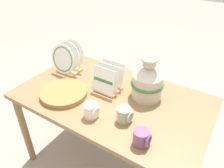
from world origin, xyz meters
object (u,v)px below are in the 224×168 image
(ceramic_vase, at_px, (148,81))
(mug_sage_glaze, at_px, (125,115))
(wicker_charger_stack, at_px, (64,93))
(mug_plum_glaze, at_px, (142,138))
(dish_rack_square_plates, at_px, (108,82))
(mug_cream_glaze, at_px, (91,111))
(dish_rack_round_plates, at_px, (67,61))

(ceramic_vase, height_order, mug_sage_glaze, ceramic_vase)
(wicker_charger_stack, distance_m, mug_plum_glaze, 0.70)
(dish_rack_square_plates, height_order, wicker_charger_stack, dish_rack_square_plates)
(mug_sage_glaze, bearing_deg, wicker_charger_stack, -179.81)
(mug_sage_glaze, xyz_separation_m, mug_cream_glaze, (-0.20, -0.08, 0.00))
(ceramic_vase, xyz_separation_m, dish_rack_square_plates, (-0.28, -0.08, -0.06))
(dish_rack_square_plates, xyz_separation_m, mug_plum_glaze, (0.45, -0.34, -0.02))
(dish_rack_round_plates, bearing_deg, mug_plum_glaze, -23.40)
(ceramic_vase, height_order, mug_cream_glaze, ceramic_vase)
(wicker_charger_stack, bearing_deg, mug_sage_glaze, 0.19)
(dish_rack_round_plates, bearing_deg, wicker_charger_stack, -54.06)
(dish_rack_square_plates, bearing_deg, mug_sage_glaze, -39.65)
(dish_rack_square_plates, relative_size, mug_sage_glaze, 2.16)
(ceramic_vase, xyz_separation_m, mug_plum_glaze, (0.17, -0.42, -0.09))
(mug_sage_glaze, bearing_deg, mug_cream_glaze, -158.22)
(ceramic_vase, height_order, dish_rack_round_plates, ceramic_vase)
(dish_rack_round_plates, distance_m, mug_plum_glaze, 0.97)
(mug_cream_glaze, bearing_deg, dish_rack_round_plates, 145.43)
(dish_rack_round_plates, bearing_deg, mug_sage_glaze, -20.76)
(wicker_charger_stack, distance_m, mug_sage_glaze, 0.52)
(dish_rack_round_plates, bearing_deg, ceramic_vase, 3.11)
(dish_rack_square_plates, distance_m, mug_plum_glaze, 0.56)
(dish_rack_round_plates, height_order, wicker_charger_stack, dish_rack_round_plates)
(mug_sage_glaze, height_order, mug_plum_glaze, same)
(ceramic_vase, height_order, dish_rack_square_plates, ceramic_vase)
(ceramic_vase, xyz_separation_m, mug_sage_glaze, (-0.01, -0.31, -0.09))
(mug_sage_glaze, relative_size, mug_plum_glaze, 1.00)
(dish_rack_square_plates, bearing_deg, wicker_charger_stack, -136.85)
(ceramic_vase, bearing_deg, mug_cream_glaze, -118.20)
(dish_rack_square_plates, bearing_deg, mug_cream_glaze, -77.19)
(mug_cream_glaze, xyz_separation_m, mug_plum_glaze, (0.38, -0.03, 0.00))
(ceramic_vase, xyz_separation_m, wicker_charger_stack, (-0.52, -0.31, -0.12))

